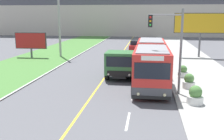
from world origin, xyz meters
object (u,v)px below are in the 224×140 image
at_px(traffic_light_mast, 171,41).
at_px(planter_round_third, 183,72).
at_px(planter_round_second, 189,82).
at_px(planter_round_near, 195,96).
at_px(dump_truck, 122,64).
at_px(utility_pole_far, 59,8).
at_px(billboard_small, 31,41).
at_px(billboard_large, 201,24).
at_px(city_bus, 151,62).
at_px(car_distant, 136,45).

height_order(traffic_light_mast, planter_round_third, traffic_light_mast).
distance_m(planter_round_second, planter_round_third, 3.51).
xyz_separation_m(traffic_light_mast, planter_round_near, (1.41, -2.01, -3.10)).
distance_m(dump_truck, planter_round_second, 6.18).
bearing_deg(planter_round_second, dump_truck, 149.35).
relative_size(utility_pole_far, billboard_small, 3.03).
height_order(billboard_large, planter_round_near, billboard_large).
bearing_deg(planter_round_second, planter_round_near, -92.17).
xyz_separation_m(utility_pole_far, traffic_light_mast, (12.85, -15.09, -2.57)).
relative_size(billboard_large, planter_round_near, 5.78).
bearing_deg(traffic_light_mast, dump_truck, 128.96).
height_order(city_bus, car_distant, city_bus).
xyz_separation_m(dump_truck, planter_round_near, (5.16, -6.65, -0.62)).
bearing_deg(billboard_small, planter_round_third, -26.10).
bearing_deg(traffic_light_mast, planter_round_third, 72.89).
xyz_separation_m(city_bus, planter_round_third, (2.76, 1.16, -1.03)).
distance_m(dump_truck, traffic_light_mast, 6.46).
bearing_deg(city_bus, traffic_light_mast, -72.44).
bearing_deg(planter_round_second, utility_pole_far, 136.64).
relative_size(city_bus, car_distant, 2.80).
relative_size(dump_truck, traffic_light_mast, 1.12).
relative_size(billboard_small, planter_round_second, 3.71).
bearing_deg(dump_truck, billboard_large, 54.14).
bearing_deg(car_distant, planter_round_second, -77.13).
relative_size(car_distant, utility_pole_far, 0.35).
xyz_separation_m(billboard_small, planter_round_third, (17.77, -8.71, -1.57)).
bearing_deg(billboard_small, city_bus, -33.32).
distance_m(dump_truck, billboard_large, 15.19).
xyz_separation_m(dump_truck, utility_pole_far, (-9.10, 10.46, 5.04)).
distance_m(billboard_large, billboard_small, 21.51).
bearing_deg(billboard_large, planter_round_third, -106.33).
xyz_separation_m(planter_round_near, planter_round_third, (0.14, 7.03, -0.04)).
bearing_deg(car_distant, dump_truck, -90.93).
distance_m(traffic_light_mast, planter_round_second, 3.78).
xyz_separation_m(car_distant, utility_pole_far, (-9.40, -8.23, 5.56)).
bearing_deg(billboard_large, planter_round_second, -102.71).
bearing_deg(billboard_small, utility_pole_far, 22.11).
xyz_separation_m(billboard_small, planter_round_near, (17.64, -15.73, -1.53)).
bearing_deg(planter_round_near, billboard_small, 138.27).
height_order(utility_pole_far, billboard_small, utility_pole_far).
bearing_deg(dump_truck, planter_round_third, 4.09).
bearing_deg(utility_pole_far, traffic_light_mast, -49.59).
distance_m(utility_pole_far, billboard_large, 18.01).
bearing_deg(city_bus, car_distant, 96.53).
bearing_deg(planter_round_third, planter_round_near, -91.12).
bearing_deg(utility_pole_far, planter_round_second, -43.36).
bearing_deg(traffic_light_mast, billboard_small, 139.79).
bearing_deg(billboard_small, planter_round_second, -34.51).
relative_size(dump_truck, planter_round_near, 5.65).
distance_m(city_bus, traffic_light_mast, 4.56).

